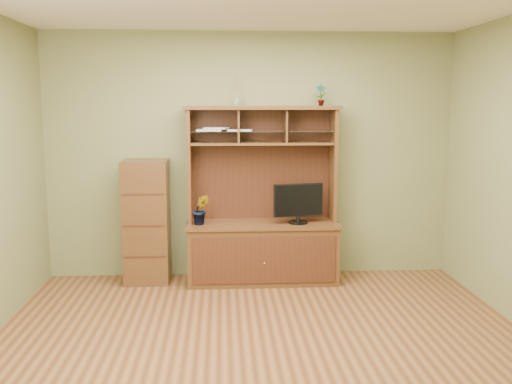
{
  "coord_description": "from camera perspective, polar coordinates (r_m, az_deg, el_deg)",
  "views": [
    {
      "loc": [
        -0.32,
        -4.32,
        1.92
      ],
      "look_at": [
        0.01,
        1.2,
        1.06
      ],
      "focal_mm": 40.0,
      "sensor_mm": 36.0,
      "label": 1
    }
  ],
  "objects": [
    {
      "name": "side_cabinet",
      "position": [
        6.26,
        -10.88,
        -2.92
      ],
      "size": [
        0.47,
        0.43,
        1.33
      ],
      "color": "#462914",
      "rests_on": "room"
    },
    {
      "name": "top_plant",
      "position": [
        6.21,
        6.5,
        9.63
      ],
      "size": [
        0.13,
        0.09,
        0.23
      ],
      "primitive_type": "imported",
      "rotation": [
        0.0,
        0.0,
        0.04
      ],
      "color": "#356021",
      "rests_on": "media_hutch"
    },
    {
      "name": "magazines",
      "position": [
        6.13,
        -3.44,
        6.26
      ],
      "size": [
        0.61,
        0.25,
        0.04
      ],
      "color": "silver",
      "rests_on": "media_hutch"
    },
    {
      "name": "room",
      "position": [
        4.37,
        0.76,
        1.3
      ],
      "size": [
        4.54,
        4.04,
        2.74
      ],
      "color": "#553018",
      "rests_on": "ground"
    },
    {
      "name": "monitor",
      "position": [
        6.11,
        4.26,
        -1.06
      ],
      "size": [
        0.54,
        0.21,
        0.43
      ],
      "rotation": [
        0.0,
        0.0,
        0.2
      ],
      "color": "black",
      "rests_on": "media_hutch"
    },
    {
      "name": "media_hutch",
      "position": [
        6.22,
        0.63,
        -4.19
      ],
      "size": [
        1.66,
        0.61,
        1.9
      ],
      "color": "#462914",
      "rests_on": "room"
    },
    {
      "name": "orchid_plant",
      "position": [
        6.07,
        -5.54,
        -1.77
      ],
      "size": [
        0.18,
        0.15,
        0.32
      ],
      "primitive_type": "imported",
      "rotation": [
        0.0,
        0.0,
        0.04
      ],
      "color": "#35541C",
      "rests_on": "media_hutch"
    },
    {
      "name": "reed_diffuser",
      "position": [
        6.12,
        -2.04,
        9.75
      ],
      "size": [
        0.06,
        0.06,
        0.31
      ],
      "color": "silver",
      "rests_on": "media_hutch"
    }
  ]
}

